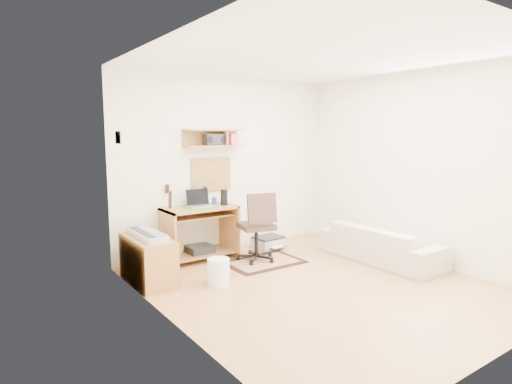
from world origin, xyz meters
TOP-DOWN VIEW (x-y plane):
  - floor at (0.00, 0.00)m, footprint 3.60×4.00m
  - ceiling at (0.00, 0.00)m, footprint 3.60×4.00m
  - back_wall at (0.00, 2.00)m, footprint 3.60×0.01m
  - left_wall at (-1.80, 0.00)m, footprint 0.01×4.00m
  - right_wall at (1.80, 0.00)m, footprint 0.01×4.00m
  - wall_shelf at (-0.30, 1.88)m, footprint 0.90×0.25m
  - cork_board at (-0.30, 1.98)m, footprint 0.64×0.03m
  - wall_photo at (-1.79, 1.50)m, footprint 0.02×0.20m
  - desk at (-0.64, 1.73)m, footprint 1.00×0.55m
  - laptop at (-0.63, 1.71)m, footprint 0.36×0.36m
  - speaker at (-0.27, 1.68)m, footprint 0.10×0.10m
  - desk_lamp at (-0.45, 1.87)m, footprint 0.09×0.09m
  - pencil_cup at (-0.34, 1.83)m, footprint 0.07×0.07m
  - boombox at (-0.30, 1.87)m, footprint 0.31×0.14m
  - rug at (0.01, 1.08)m, footprint 1.05×0.70m
  - task_chair at (-0.02, 1.22)m, footprint 0.62×0.62m
  - cabinet at (-1.58, 1.26)m, footprint 0.40×0.90m
  - music_keyboard at (-1.58, 1.26)m, footprint 0.24×0.78m
  - guitar at (-1.00, 1.86)m, footprint 0.32×0.23m
  - waste_basket at (-0.93, 0.70)m, footprint 0.32×0.32m
  - printer at (0.52, 1.67)m, footprint 0.48×0.39m
  - sofa at (1.38, 0.20)m, footprint 0.50×1.72m

SIDE VIEW (x-z plane):
  - floor at x=0.00m, z-range -0.01..0.00m
  - rug at x=0.01m, z-range 0.00..0.01m
  - printer at x=0.52m, z-range 0.00..0.17m
  - waste_basket at x=-0.93m, z-range 0.00..0.31m
  - cabinet at x=-1.58m, z-range 0.00..0.55m
  - sofa at x=1.38m, z-range 0.00..0.67m
  - desk at x=-0.64m, z-range 0.00..0.75m
  - task_chair at x=-0.02m, z-range 0.00..0.99m
  - guitar at x=-1.00m, z-range 0.00..1.08m
  - music_keyboard at x=-1.58m, z-range 0.55..0.62m
  - pencil_cup at x=-0.34m, z-range 0.75..0.85m
  - speaker at x=-0.27m, z-range 0.75..0.98m
  - laptop at x=-0.63m, z-range 0.75..1.00m
  - desk_lamp at x=-0.45m, z-range 0.75..1.02m
  - cork_board at x=-0.30m, z-range 0.92..1.42m
  - back_wall at x=0.00m, z-range 0.00..2.60m
  - left_wall at x=-1.80m, z-range 0.00..2.60m
  - right_wall at x=1.80m, z-range 0.00..2.60m
  - boombox at x=-0.30m, z-range 1.60..1.76m
  - wall_shelf at x=-0.30m, z-range 1.57..1.83m
  - wall_photo at x=-1.79m, z-range 1.65..1.79m
  - ceiling at x=0.00m, z-range 2.60..2.61m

